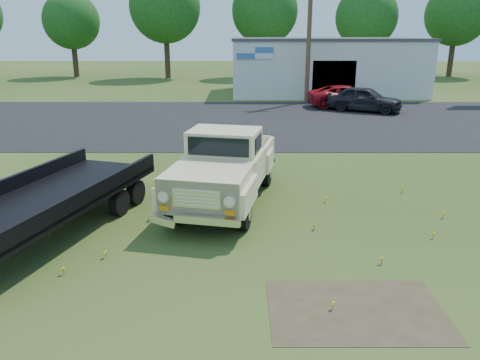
# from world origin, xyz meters

# --- Properties ---
(ground) EXTENTS (140.00, 140.00, 0.00)m
(ground) POSITION_xyz_m (0.00, 0.00, 0.00)
(ground) COLOR #2E4315
(ground) RESTS_ON ground
(asphalt_lot) EXTENTS (90.00, 14.00, 0.02)m
(asphalt_lot) POSITION_xyz_m (0.00, 15.00, 0.00)
(asphalt_lot) COLOR black
(asphalt_lot) RESTS_ON ground
(dirt_patch_a) EXTENTS (3.00, 2.00, 0.01)m
(dirt_patch_a) POSITION_xyz_m (1.50, -3.00, 0.00)
(dirt_patch_a) COLOR #433824
(dirt_patch_a) RESTS_ON ground
(dirt_patch_b) EXTENTS (2.20, 1.60, 0.01)m
(dirt_patch_b) POSITION_xyz_m (-2.00, 3.50, 0.00)
(dirt_patch_b) COLOR #433824
(dirt_patch_b) RESTS_ON ground
(commercial_building) EXTENTS (14.20, 8.20, 4.15)m
(commercial_building) POSITION_xyz_m (6.00, 26.99, 2.10)
(commercial_building) COLOR silver
(commercial_building) RESTS_ON ground
(utility_pole_mid) EXTENTS (1.60, 0.30, 9.00)m
(utility_pole_mid) POSITION_xyz_m (4.00, 22.00, 4.60)
(utility_pole_mid) COLOR #4F3A24
(utility_pole_mid) RESTS_ON ground
(treeline_b) EXTENTS (5.76, 5.76, 8.57)m
(treeline_b) POSITION_xyz_m (-18.00, 41.00, 5.67)
(treeline_b) COLOR #3C2C1B
(treeline_b) RESTS_ON ground
(treeline_c) EXTENTS (7.04, 7.04, 10.47)m
(treeline_c) POSITION_xyz_m (-8.00, 39.50, 6.93)
(treeline_c) COLOR #3C2C1B
(treeline_c) RESTS_ON ground
(treeline_d) EXTENTS (6.72, 6.72, 10.00)m
(treeline_d) POSITION_xyz_m (2.00, 40.50, 6.62)
(treeline_d) COLOR #3C2C1B
(treeline_d) RESTS_ON ground
(treeline_e) EXTENTS (6.08, 6.08, 9.04)m
(treeline_e) POSITION_xyz_m (12.00, 39.00, 5.98)
(treeline_e) COLOR #3C2C1B
(treeline_e) RESTS_ON ground
(treeline_f) EXTENTS (6.40, 6.40, 9.52)m
(treeline_f) POSITION_xyz_m (22.00, 41.50, 6.30)
(treeline_f) COLOR #3C2C1B
(treeline_f) RESTS_ON ground
(vintage_pickup_truck) EXTENTS (3.36, 6.07, 2.08)m
(vintage_pickup_truck) POSITION_xyz_m (-0.92, 2.39, 1.04)
(vintage_pickup_truck) COLOR beige
(vintage_pickup_truck) RESTS_ON ground
(flatbed_trailer) EXTENTS (4.30, 7.47, 1.93)m
(flatbed_trailer) POSITION_xyz_m (-5.05, 0.25, 0.97)
(flatbed_trailer) COLOR black
(flatbed_trailer) RESTS_ON ground
(red_pickup) EXTENTS (4.99, 2.52, 1.35)m
(red_pickup) POSITION_xyz_m (6.28, 19.73, 0.68)
(red_pickup) COLOR maroon
(red_pickup) RESTS_ON ground
(dark_sedan) EXTENTS (4.67, 3.55, 1.48)m
(dark_sedan) POSITION_xyz_m (6.94, 18.08, 0.74)
(dark_sedan) COLOR black
(dark_sedan) RESTS_ON ground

